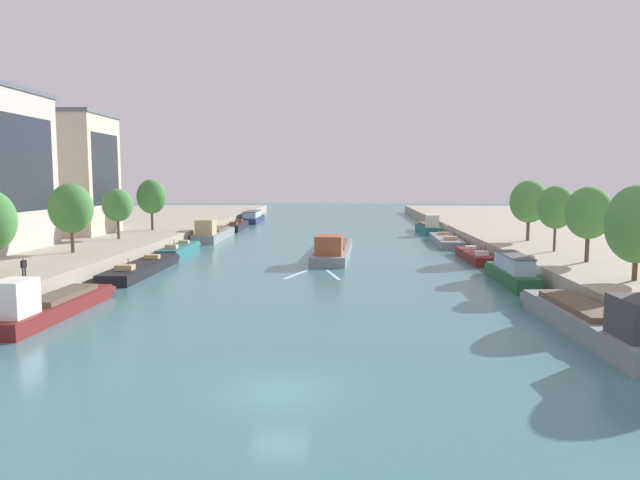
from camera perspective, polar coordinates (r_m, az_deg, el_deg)
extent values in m
plane|color=#42757F|center=(26.63, -3.91, -14.56)|extent=(400.00, 400.00, 0.00)
cube|color=#A89E89|center=(89.80, -24.24, 0.10)|extent=(36.00, 170.00, 1.88)
cube|color=#A89E89|center=(87.39, 25.87, -0.12)|extent=(36.00, 170.00, 1.88)
cube|color=gray|center=(71.34, 1.32, -1.12)|extent=(4.83, 20.65, 1.01)
cube|color=gray|center=(81.82, 1.82, -0.13)|extent=(3.72, 1.39, 0.87)
cube|color=gray|center=(71.27, 1.32, -0.69)|extent=(4.91, 20.65, 0.06)
cube|color=#9E5133|center=(64.25, 0.90, -0.46)|extent=(3.09, 4.23, 2.07)
cube|color=black|center=(66.25, 1.03, 0.00)|extent=(2.32, 0.14, 0.58)
cube|color=brown|center=(73.28, 1.43, -0.34)|extent=(3.52, 10.78, 0.36)
cylinder|color=#232328|center=(65.07, 1.46, -0.81)|extent=(0.07, 0.07, 1.10)
cube|color=silver|center=(56.93, 1.26, -3.43)|extent=(1.73, 5.92, 0.03)
cube|color=silver|center=(57.29, -2.34, -3.38)|extent=(2.27, 5.80, 0.03)
cube|color=maroon|center=(43.88, -24.58, -6.17)|extent=(2.83, 12.98, 1.01)
cube|color=maroon|center=(49.82, -20.84, -4.50)|extent=(2.39, 1.28, 0.87)
cube|color=maroon|center=(43.78, -24.61, -5.49)|extent=(2.88, 12.98, 0.06)
cube|color=white|center=(39.85, -27.71, -5.05)|extent=(1.93, 2.63, 2.22)
cube|color=black|center=(40.88, -26.78, -4.26)|extent=(1.49, 0.07, 0.62)
cube|color=brown|center=(44.85, -23.84, -4.91)|extent=(2.12, 6.77, 0.36)
cylinder|color=#232328|center=(40.19, -26.83, -5.73)|extent=(0.07, 0.07, 1.10)
cube|color=black|center=(60.40, -17.07, -2.70)|extent=(2.97, 15.40, 0.98)
cube|color=black|center=(67.95, -14.84, -1.60)|extent=(2.77, 1.22, 0.85)
cube|color=black|center=(60.32, -17.09, -2.21)|extent=(3.03, 15.40, 0.06)
cube|color=tan|center=(63.47, -16.09, -1.57)|extent=(1.46, 0.91, 0.40)
cube|color=tan|center=(56.28, -18.55, -2.55)|extent=(1.61, 1.11, 0.48)
cylinder|color=#232328|center=(55.80, -18.25, -2.29)|extent=(0.07, 0.07, 1.10)
cube|color=#23666B|center=(74.66, -13.64, -0.96)|extent=(2.53, 11.26, 1.02)
cube|color=#23666B|center=(80.37, -12.50, -0.38)|extent=(2.32, 1.24, 0.88)
cube|color=#23666B|center=(74.59, -13.65, -0.55)|extent=(2.57, 11.26, 0.06)
cube|color=tan|center=(76.94, -13.16, -0.17)|extent=(1.22, 0.91, 0.40)
cube|color=tan|center=(71.56, -14.33, -0.62)|extent=(1.34, 1.11, 0.48)
cylinder|color=#232328|center=(71.21, -14.10, -0.40)|extent=(0.07, 0.07, 1.10)
cube|color=gray|center=(91.91, -10.33, 0.47)|extent=(3.48, 15.88, 1.27)
cube|color=gray|center=(99.97, -9.31, 1.00)|extent=(3.22, 1.28, 1.00)
cube|color=gray|center=(91.85, -10.34, 0.88)|extent=(3.55, 15.88, 0.06)
cube|color=tan|center=(86.52, -11.12, 1.27)|extent=(2.55, 3.19, 2.10)
cube|color=black|center=(88.05, -10.88, 1.56)|extent=(2.03, 0.04, 0.59)
cube|color=brown|center=(93.38, -10.13, 1.09)|extent=(2.69, 8.26, 0.36)
cylinder|color=#232328|center=(87.07, -10.69, 0.98)|extent=(0.07, 0.07, 1.10)
cube|color=black|center=(109.50, -8.14, 1.34)|extent=(2.98, 14.14, 1.12)
cube|color=black|center=(116.77, -7.60, 1.69)|extent=(2.38, 1.32, 0.93)
cube|color=black|center=(109.46, -8.14, 1.65)|extent=(3.03, 14.14, 0.06)
cube|color=#9E5133|center=(112.49, -7.91, 1.89)|extent=(1.26, 0.94, 0.40)
cube|color=#9E5133|center=(105.56, -8.46, 1.63)|extent=(1.39, 1.15, 0.48)
cylinder|color=#232328|center=(105.20, -8.29, 1.79)|extent=(0.07, 0.07, 1.10)
cube|color=#1E284C|center=(127.18, -6.59, 2.00)|extent=(3.60, 15.32, 1.11)
cube|color=#1E284C|center=(135.06, -6.13, 2.28)|extent=(3.14, 1.30, 0.92)
cube|color=#1E284C|center=(127.15, -6.59, 2.26)|extent=(3.67, 15.32, 0.06)
cube|color=#9EBCD6|center=(126.35, -6.64, 2.53)|extent=(2.90, 9.82, 1.24)
cube|color=#4C4C51|center=(126.31, -6.65, 2.83)|extent=(3.10, 10.11, 0.08)
cylinder|color=#232328|center=(122.52, -6.66, 2.39)|extent=(0.07, 0.07, 1.10)
cube|color=gray|center=(38.69, 24.95, -7.58)|extent=(3.33, 15.60, 1.26)
cube|color=gray|center=(45.99, 20.81, -5.16)|extent=(2.73, 1.35, 1.00)
cube|color=gray|center=(38.55, 25.00, -6.63)|extent=(3.39, 15.60, 0.06)
cube|color=#38383D|center=(33.71, 28.78, -6.72)|extent=(2.23, 3.17, 2.06)
cube|color=black|center=(35.00, 27.60, -5.70)|extent=(1.70, 0.08, 0.58)
cube|color=brown|center=(39.89, 24.09, -5.87)|extent=(2.47, 8.13, 0.36)
cube|color=#235633|center=(54.76, 18.25, -3.48)|extent=(2.25, 10.77, 1.23)
cube|color=#235633|center=(60.22, 16.85, -2.48)|extent=(2.02, 1.28, 0.98)
cube|color=#235633|center=(54.67, 18.27, -2.81)|extent=(2.29, 10.77, 0.06)
cube|color=#9EBCD6|center=(54.05, 18.45, -2.14)|extent=(1.82, 6.90, 1.38)
cube|color=#4C4C51|center=(53.96, 18.47, -1.38)|extent=(1.95, 7.11, 0.08)
cylinder|color=#232328|center=(51.60, 19.56, -2.71)|extent=(0.07, 0.07, 1.10)
cube|color=maroon|center=(69.14, 14.94, -1.57)|extent=(2.44, 10.84, 0.96)
cube|color=maroon|center=(74.71, 13.96, -0.91)|extent=(2.24, 1.23, 0.84)
cube|color=maroon|center=(69.08, 14.95, -1.15)|extent=(2.49, 10.84, 0.06)
cube|color=white|center=(71.36, 14.53, -0.72)|extent=(1.18, 0.91, 0.40)
cube|color=white|center=(66.12, 15.55, -1.24)|extent=(1.30, 1.11, 0.48)
cylinder|color=#232328|center=(65.96, 15.89, -0.99)|extent=(0.07, 0.07, 1.10)
cube|color=gray|center=(85.79, 12.24, -0.06)|extent=(3.67, 14.90, 0.97)
cube|color=gray|center=(93.43, 11.59, 0.50)|extent=(3.08, 1.31, 0.85)
cube|color=gray|center=(85.74, 12.25, 0.28)|extent=(3.73, 14.90, 0.06)
cube|color=tan|center=(88.93, 11.96, 0.63)|extent=(1.63, 0.95, 0.40)
cube|color=tan|center=(81.63, 12.65, 0.18)|extent=(1.79, 1.16, 0.48)
cylinder|color=#232328|center=(81.38, 13.02, 0.37)|extent=(0.07, 0.07, 1.10)
cube|color=#23666B|center=(102.81, 10.50, 1.04)|extent=(2.92, 12.23, 1.27)
cube|color=#23666B|center=(109.13, 9.93, 1.40)|extent=(2.47, 1.33, 1.00)
cube|color=#23666B|center=(102.76, 10.50, 1.41)|extent=(2.97, 12.24, 0.06)
cube|color=beige|center=(98.62, 10.92, 1.83)|extent=(1.99, 2.49, 2.06)
cube|color=black|center=(99.80, 10.80, 2.06)|extent=(1.54, 0.08, 0.58)
cube|color=brown|center=(103.94, 10.39, 1.58)|extent=(2.19, 6.38, 0.36)
cylinder|color=#232328|center=(99.20, 11.08, 1.57)|extent=(0.07, 0.07, 1.10)
cylinder|color=brown|center=(64.18, -23.07, 0.25)|extent=(0.37, 0.37, 3.13)
ellipsoid|color=#427F3D|center=(63.98, -23.18, 2.87)|extent=(4.35, 4.35, 5.02)
cylinder|color=brown|center=(76.74, -19.13, 1.25)|extent=(0.33, 0.33, 3.10)
ellipsoid|color=#427F3D|center=(76.58, -19.20, 3.23)|extent=(3.73, 3.73, 4.05)
cylinder|color=brown|center=(88.39, -16.11, 2.07)|extent=(0.36, 0.36, 3.54)
ellipsoid|color=#427F3D|center=(88.24, -16.17, 4.10)|extent=(4.21, 4.21, 4.99)
cylinder|color=brown|center=(48.77, 28.46, -2.00)|extent=(0.37, 0.37, 2.59)
ellipsoid|color=#4C8942|center=(48.48, 28.63, 1.37)|extent=(4.48, 4.48, 5.77)
cylinder|color=brown|center=(57.65, 24.68, -0.41)|extent=(0.37, 0.37, 3.15)
ellipsoid|color=#4C8942|center=(57.43, 24.81, 2.44)|extent=(4.09, 4.09, 4.71)
cylinder|color=brown|center=(64.78, 21.98, 0.43)|extent=(0.26, 0.26, 3.34)
ellipsoid|color=#4C8942|center=(64.58, 22.08, 2.99)|extent=(3.74, 3.74, 4.44)
cylinder|color=brown|center=(74.97, 19.69, 1.21)|extent=(0.39, 0.39, 3.32)
ellipsoid|color=#4C8942|center=(74.80, 19.77, 3.56)|extent=(4.52, 4.52, 5.14)
cube|color=#232833|center=(68.21, -26.68, 6.68)|extent=(0.04, 10.23, 9.85)
cube|color=beige|center=(87.18, -24.30, 5.79)|extent=(13.42, 10.62, 15.88)
cube|color=#565B66|center=(87.61, -24.54, 11.14)|extent=(13.82, 10.94, 0.50)
cube|color=#232833|center=(84.38, -20.22, 6.50)|extent=(0.04, 8.50, 9.53)
cylinder|color=#2D2D38|center=(49.02, -27.07, -2.93)|extent=(0.13, 0.13, 0.84)
cylinder|color=#2D2D38|center=(49.13, -26.88, -2.90)|extent=(0.13, 0.13, 0.84)
cube|color=black|center=(48.98, -27.01, -2.10)|extent=(0.33, 0.39, 0.56)
sphere|color=tan|center=(48.93, -27.03, -1.64)|extent=(0.21, 0.21, 0.21)
cylinder|color=black|center=(48.85, -27.22, -2.13)|extent=(0.09, 0.09, 0.54)
cylinder|color=black|center=(49.10, -26.80, -2.07)|extent=(0.09, 0.09, 0.54)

